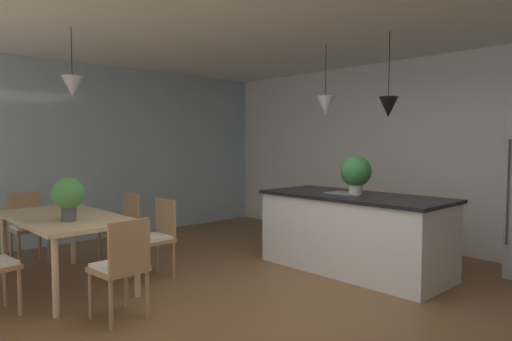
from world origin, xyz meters
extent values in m
cube|color=brown|center=(0.00, 0.00, -0.02)|extent=(10.00, 8.40, 0.04)
cube|color=white|center=(0.00, 3.26, 1.35)|extent=(10.00, 0.12, 2.70)
cube|color=#9EB7C6|center=(-4.06, 0.00, 1.35)|extent=(0.06, 8.40, 2.70)
cube|color=#D1B284|center=(-2.02, -1.11, 0.72)|extent=(1.79, 0.93, 0.04)
cylinder|color=#D1B284|center=(-2.83, -0.73, 0.36)|extent=(0.06, 0.06, 0.72)
cylinder|color=#D1B284|center=(-1.20, -0.73, 0.36)|extent=(0.06, 0.06, 0.72)
cylinder|color=#D1B284|center=(-2.83, -1.50, 0.36)|extent=(0.06, 0.06, 0.72)
cylinder|color=#D1B284|center=(-1.20, -1.50, 0.36)|extent=(0.06, 0.06, 0.72)
cube|color=#A87F56|center=(-2.42, -0.33, 0.43)|extent=(0.40, 0.40, 0.04)
cube|color=white|center=(-2.42, -0.33, 0.47)|extent=(0.36, 0.36, 0.03)
cube|color=#A87F56|center=(-2.42, -0.15, 0.66)|extent=(0.38, 0.03, 0.42)
cylinder|color=#A87F56|center=(-2.25, -0.50, 0.21)|extent=(0.04, 0.04, 0.41)
cylinder|color=#A87F56|center=(-2.59, -0.49, 0.21)|extent=(0.04, 0.04, 0.41)
cylinder|color=#A87F56|center=(-2.25, -0.16, 0.21)|extent=(0.04, 0.04, 0.41)
cylinder|color=#A87F56|center=(-2.59, -0.15, 0.21)|extent=(0.04, 0.04, 0.41)
cube|color=#A87F56|center=(-0.80, -1.11, 0.43)|extent=(0.43, 0.43, 0.04)
cube|color=white|center=(-0.80, -1.11, 0.47)|extent=(0.39, 0.39, 0.03)
cube|color=#A87F56|center=(-0.63, -1.10, 0.66)|extent=(0.06, 0.38, 0.42)
cylinder|color=#A87F56|center=(-0.96, -1.29, 0.21)|extent=(0.04, 0.04, 0.41)
cylinder|color=#A87F56|center=(-0.99, -0.95, 0.21)|extent=(0.04, 0.04, 0.41)
cylinder|color=#A87F56|center=(-0.62, -1.27, 0.21)|extent=(0.04, 0.04, 0.41)
cylinder|color=#A87F56|center=(-0.65, -0.93, 0.21)|extent=(0.04, 0.04, 0.41)
cube|color=#A87F56|center=(-1.62, -0.33, 0.43)|extent=(0.41, 0.41, 0.04)
cube|color=white|center=(-1.62, -0.33, 0.47)|extent=(0.36, 0.36, 0.03)
cube|color=#A87F56|center=(-1.62, -0.15, 0.66)|extent=(0.38, 0.04, 0.42)
cylinder|color=#A87F56|center=(-1.44, -0.49, 0.21)|extent=(0.04, 0.04, 0.41)
cylinder|color=#A87F56|center=(-1.78, -0.50, 0.21)|extent=(0.04, 0.04, 0.41)
cylinder|color=#A87F56|center=(-1.45, -0.15, 0.21)|extent=(0.04, 0.04, 0.41)
cylinder|color=#A87F56|center=(-1.79, -0.16, 0.21)|extent=(0.04, 0.04, 0.41)
cube|color=#A87F56|center=(-3.23, -1.11, 0.43)|extent=(0.40, 0.40, 0.04)
cube|color=white|center=(-3.23, -1.11, 0.47)|extent=(0.36, 0.36, 0.03)
cube|color=#A87F56|center=(-3.41, -1.11, 0.66)|extent=(0.03, 0.38, 0.42)
cylinder|color=#A87F56|center=(-3.06, -0.94, 0.21)|extent=(0.04, 0.04, 0.41)
cylinder|color=#A87F56|center=(-3.06, -1.28, 0.21)|extent=(0.04, 0.04, 0.41)
cylinder|color=#A87F56|center=(-3.40, -0.94, 0.21)|extent=(0.04, 0.04, 0.41)
cylinder|color=#A87F56|center=(-3.40, -1.28, 0.21)|extent=(0.04, 0.04, 0.41)
cylinder|color=#A87F56|center=(-1.80, -1.74, 0.21)|extent=(0.04, 0.04, 0.41)
cylinder|color=#A87F56|center=(-1.46, -1.71, 0.21)|extent=(0.04, 0.04, 0.41)
cube|color=white|center=(-0.29, 1.58, 0.44)|extent=(2.15, 0.90, 0.88)
cube|color=black|center=(-0.29, 1.58, 0.88)|extent=(2.21, 0.96, 0.04)
cube|color=gray|center=(-0.44, 1.58, 0.91)|extent=(0.36, 0.30, 0.01)
cylinder|color=#4C4C4C|center=(1.05, 2.52, 0.97)|extent=(0.02, 0.02, 1.16)
cylinder|color=black|center=(-2.02, -1.00, 2.45)|extent=(0.01, 0.01, 0.50)
cone|color=#B7B7B7|center=(-2.02, -1.00, 2.09)|extent=(0.22, 0.22, 0.21)
cylinder|color=black|center=(-0.72, 1.58, 2.39)|extent=(0.01, 0.01, 0.63)
cone|color=#B7B7B7|center=(-0.72, 1.58, 1.96)|extent=(0.22, 0.22, 0.23)
cylinder|color=black|center=(0.14, 1.58, 2.35)|extent=(0.01, 0.01, 0.70)
cone|color=black|center=(0.14, 1.58, 1.89)|extent=(0.21, 0.21, 0.22)
cylinder|color=beige|center=(-0.27, 1.58, 0.96)|extent=(0.16, 0.16, 0.12)
sphere|color=#387F3D|center=(-0.27, 1.58, 1.17)|extent=(0.36, 0.36, 0.36)
cylinder|color=#4C4C51|center=(-1.67, -1.20, 0.81)|extent=(0.14, 0.14, 0.14)
sphere|color=#478C42|center=(-1.67, -1.20, 1.01)|extent=(0.30, 0.30, 0.30)
cylinder|color=#994C51|center=(-2.17, -0.98, 0.83)|extent=(0.09, 0.09, 0.17)
camera|label=1|loc=(2.76, -2.83, 1.51)|focal=31.65mm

